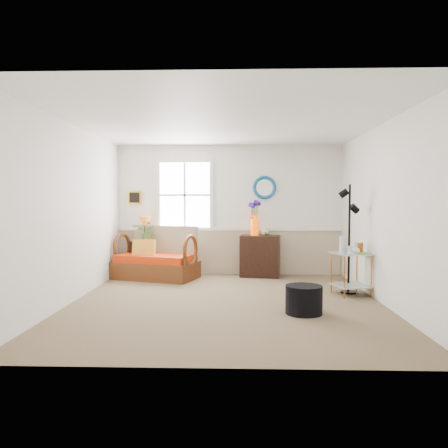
{
  "coord_description": "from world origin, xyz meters",
  "views": [
    {
      "loc": [
        0.17,
        -6.28,
        1.48
      ],
      "look_at": [
        -0.04,
        0.37,
        1.13
      ],
      "focal_mm": 35.0,
      "sensor_mm": 36.0,
      "label": 1
    }
  ],
  "objects_px": {
    "side_table": "(351,274)",
    "loveseat": "(156,253)",
    "floor_lamp": "(349,239)",
    "ottoman": "(304,300)",
    "lamp_stand": "(142,258)",
    "cabinet": "(260,256)"
  },
  "relations": [
    {
      "from": "floor_lamp",
      "to": "ottoman",
      "type": "bearing_deg",
      "value": -115.34
    },
    {
      "from": "loveseat",
      "to": "lamp_stand",
      "type": "distance_m",
      "value": 0.5
    },
    {
      "from": "loveseat",
      "to": "lamp_stand",
      "type": "xyz_separation_m",
      "value": [
        -0.33,
        0.34,
        -0.15
      ]
    },
    {
      "from": "loveseat",
      "to": "floor_lamp",
      "type": "xyz_separation_m",
      "value": [
        3.35,
        -1.22,
        0.38
      ]
    },
    {
      "from": "cabinet",
      "to": "ottoman",
      "type": "relative_size",
      "value": 1.67
    },
    {
      "from": "cabinet",
      "to": "side_table",
      "type": "relative_size",
      "value": 1.21
    },
    {
      "from": "ottoman",
      "to": "cabinet",
      "type": "bearing_deg",
      "value": 98.52
    },
    {
      "from": "floor_lamp",
      "to": "ottoman",
      "type": "relative_size",
      "value": 3.6
    },
    {
      "from": "side_table",
      "to": "ottoman",
      "type": "distance_m",
      "value": 1.5
    },
    {
      "from": "lamp_stand",
      "to": "cabinet",
      "type": "xyz_separation_m",
      "value": [
        2.34,
        -0.04,
        0.06
      ]
    },
    {
      "from": "lamp_stand",
      "to": "cabinet",
      "type": "relative_size",
      "value": 0.85
    },
    {
      "from": "loveseat",
      "to": "ottoman",
      "type": "relative_size",
      "value": 3.13
    },
    {
      "from": "lamp_stand",
      "to": "ottoman",
      "type": "bearing_deg",
      "value": -46.22
    },
    {
      "from": "cabinet",
      "to": "ottoman",
      "type": "height_order",
      "value": "cabinet"
    },
    {
      "from": "side_table",
      "to": "loveseat",
      "type": "bearing_deg",
      "value": 157.71
    },
    {
      "from": "loveseat",
      "to": "lamp_stand",
      "type": "relative_size",
      "value": 2.2
    },
    {
      "from": "loveseat",
      "to": "lamp_stand",
      "type": "bearing_deg",
      "value": 151.53
    },
    {
      "from": "lamp_stand",
      "to": "side_table",
      "type": "height_order",
      "value": "lamp_stand"
    },
    {
      "from": "cabinet",
      "to": "lamp_stand",
      "type": "bearing_deg",
      "value": -172.28
    },
    {
      "from": "floor_lamp",
      "to": "ottoman",
      "type": "distance_m",
      "value": 1.75
    },
    {
      "from": "lamp_stand",
      "to": "floor_lamp",
      "type": "bearing_deg",
      "value": -22.99
    },
    {
      "from": "loveseat",
      "to": "cabinet",
      "type": "distance_m",
      "value": 2.03
    }
  ]
}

